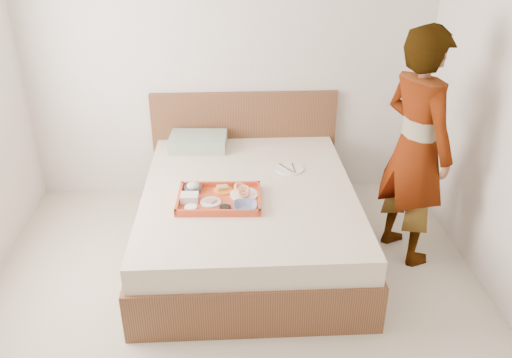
{
  "coord_description": "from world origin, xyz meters",
  "views": [
    {
      "loc": [
        0.0,
        -2.43,
        2.36
      ],
      "look_at": [
        0.17,
        0.9,
        0.65
      ],
      "focal_mm": 36.73,
      "sensor_mm": 36.0,
      "label": 1
    }
  ],
  "objects_px": {
    "bed": "(249,218)",
    "tray": "(219,198)",
    "dinner_plate": "(290,169)",
    "person": "(416,148)"
  },
  "relations": [
    {
      "from": "bed",
      "to": "dinner_plate",
      "type": "height_order",
      "value": "dinner_plate"
    },
    {
      "from": "tray",
      "to": "dinner_plate",
      "type": "bearing_deg",
      "value": 43.71
    },
    {
      "from": "tray",
      "to": "person",
      "type": "height_order",
      "value": "person"
    },
    {
      "from": "bed",
      "to": "tray",
      "type": "relative_size",
      "value": 3.43
    },
    {
      "from": "bed",
      "to": "dinner_plate",
      "type": "bearing_deg",
      "value": 39.75
    },
    {
      "from": "dinner_plate",
      "to": "person",
      "type": "xyz_separation_m",
      "value": [
        0.84,
        -0.39,
        0.33
      ]
    },
    {
      "from": "bed",
      "to": "dinner_plate",
      "type": "xyz_separation_m",
      "value": [
        0.34,
        0.28,
        0.27
      ]
    },
    {
      "from": "dinner_plate",
      "to": "person",
      "type": "height_order",
      "value": "person"
    },
    {
      "from": "tray",
      "to": "person",
      "type": "bearing_deg",
      "value": 6.42
    },
    {
      "from": "bed",
      "to": "tray",
      "type": "bearing_deg",
      "value": -136.54
    }
  ]
}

